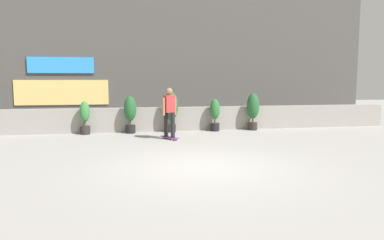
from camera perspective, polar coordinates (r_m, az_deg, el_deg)
ground_plane at (r=8.28m, az=1.90°, el=-7.34°), size 48.00×48.00×0.00m
planter_wall at (r=14.04m, az=-3.33°, el=0.17°), size 18.00×0.40×0.90m
building_backdrop at (r=17.98m, az=-5.01°, el=10.44°), size 20.00×2.08×6.50m
potted_plant_0 at (r=13.55m, az=-16.53°, el=0.46°), size 0.36×0.36×1.19m
potted_plant_1 at (r=13.46m, az=-9.70°, el=1.22°), size 0.45×0.45×1.37m
potted_plant_2 at (r=13.55m, az=-3.33°, el=1.82°), size 0.53×0.53×1.53m
potted_plant_3 at (r=13.88m, az=3.61°, el=1.00°), size 0.38×0.38×1.23m
potted_plant_4 at (r=14.31m, az=9.57°, el=1.74°), size 0.48×0.48×1.44m
skater_far_right at (r=11.91m, az=-3.59°, el=1.44°), size 0.58×0.79×1.70m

